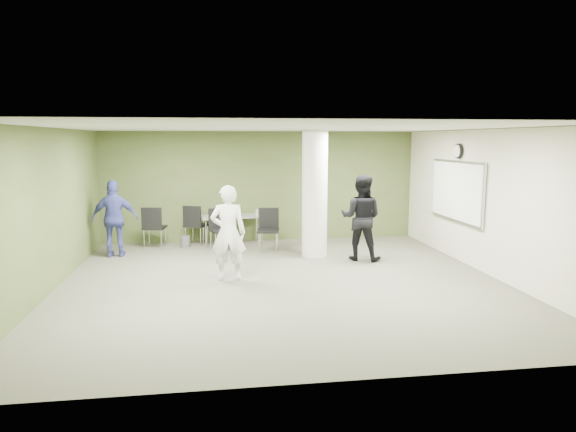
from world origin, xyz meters
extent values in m
plane|color=#545242|center=(0.00, 0.00, 0.00)|extent=(8.00, 8.00, 0.00)
plane|color=white|center=(0.00, 0.00, 2.80)|extent=(8.00, 8.00, 0.00)
cube|color=#435628|center=(0.00, 4.00, 1.40)|extent=(8.00, 2.80, 0.02)
cube|color=#435628|center=(-4.00, 0.00, 1.40)|extent=(0.02, 8.00, 2.80)
cube|color=beige|center=(4.00, 0.00, 1.40)|extent=(0.02, 8.00, 2.80)
cylinder|color=silver|center=(1.00, 2.00, 1.40)|extent=(0.56, 0.56, 2.80)
cube|color=silver|center=(3.93, 1.20, 1.50)|extent=(0.04, 2.30, 1.30)
cube|color=white|center=(3.91, 1.20, 1.50)|extent=(0.02, 2.20, 1.20)
cylinder|color=black|center=(3.93, 1.20, 2.35)|extent=(0.05, 0.32, 0.32)
cylinder|color=white|center=(3.90, 1.20, 2.35)|extent=(0.02, 0.26, 0.26)
cube|color=gray|center=(-0.78, 3.55, 0.70)|extent=(1.60, 0.88, 0.04)
cylinder|color=silver|center=(-1.42, 3.19, 0.34)|extent=(0.04, 0.04, 0.69)
cylinder|color=silver|center=(-0.06, 3.38, 0.34)|extent=(0.04, 0.04, 0.69)
cylinder|color=silver|center=(-1.49, 3.72, 0.34)|extent=(0.04, 0.04, 0.69)
cylinder|color=silver|center=(-0.14, 3.91, 0.34)|extent=(0.04, 0.04, 0.69)
cylinder|color=#194C19|center=(-0.59, 3.40, 0.85)|extent=(0.07, 0.07, 0.25)
cylinder|color=#B2B2B7|center=(-0.18, 3.31, 0.81)|extent=(0.06, 0.06, 0.18)
cylinder|color=#4C4C4C|center=(-1.92, 3.36, 0.14)|extent=(0.24, 0.24, 0.27)
cube|color=black|center=(-2.64, 3.44, 0.49)|extent=(0.58, 0.58, 0.05)
cube|color=black|center=(-2.68, 3.21, 0.76)|extent=(0.48, 0.12, 0.49)
cylinder|color=silver|center=(-2.41, 3.61, 0.23)|extent=(0.02, 0.02, 0.47)
cylinder|color=silver|center=(-2.81, 3.68, 0.23)|extent=(0.02, 0.02, 0.47)
cylinder|color=silver|center=(-2.48, 3.20, 0.23)|extent=(0.02, 0.02, 0.47)
cylinder|color=silver|center=(-2.88, 3.27, 0.23)|extent=(0.02, 0.02, 0.47)
cube|color=black|center=(-1.66, 3.65, 0.48)|extent=(0.65, 0.65, 0.05)
cube|color=black|center=(-1.75, 3.44, 0.75)|extent=(0.45, 0.23, 0.48)
cylinder|color=silver|center=(-1.39, 3.75, 0.23)|extent=(0.02, 0.02, 0.46)
cylinder|color=silver|center=(-1.76, 3.92, 0.23)|extent=(0.02, 0.02, 0.46)
cylinder|color=silver|center=(-1.55, 3.38, 0.23)|extent=(0.02, 0.02, 0.46)
cylinder|color=silver|center=(-1.93, 3.55, 0.23)|extent=(0.02, 0.02, 0.46)
cube|color=black|center=(-1.06, 2.88, 0.48)|extent=(0.61, 0.61, 0.05)
cube|color=black|center=(-1.12, 3.09, 0.74)|extent=(0.46, 0.17, 0.48)
cylinder|color=silver|center=(-1.19, 2.63, 0.23)|extent=(0.02, 0.02, 0.46)
cylinder|color=silver|center=(-0.81, 2.74, 0.23)|extent=(0.02, 0.02, 0.46)
cylinder|color=silver|center=(-1.31, 3.01, 0.23)|extent=(0.02, 0.02, 0.46)
cylinder|color=silver|center=(-0.92, 3.13, 0.23)|extent=(0.02, 0.02, 0.46)
cube|color=black|center=(0.03, 2.65, 0.48)|extent=(0.57, 0.57, 0.05)
cube|color=black|center=(0.07, 2.87, 0.75)|extent=(0.47, 0.12, 0.48)
cylinder|color=silver|center=(-0.20, 2.48, 0.23)|extent=(0.02, 0.02, 0.46)
cylinder|color=silver|center=(0.20, 2.41, 0.23)|extent=(0.02, 0.02, 0.46)
cylinder|color=silver|center=(-0.14, 2.88, 0.23)|extent=(0.02, 0.02, 0.46)
cylinder|color=silver|center=(0.27, 2.81, 0.23)|extent=(0.02, 0.02, 0.46)
imported|color=white|center=(-0.96, 0.26, 0.89)|extent=(0.68, 0.47, 1.77)
imported|color=black|center=(1.92, 1.49, 0.92)|extent=(1.12, 1.03, 1.85)
imported|color=#383E8B|center=(-3.40, 2.57, 0.85)|extent=(1.01, 0.44, 1.71)
camera|label=1|loc=(-1.22, -9.09, 2.60)|focal=32.00mm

